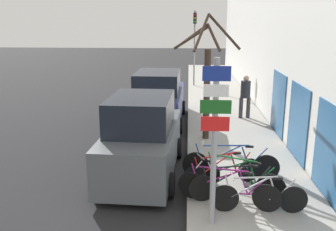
{
  "coord_description": "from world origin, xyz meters",
  "views": [
    {
      "loc": [
        0.99,
        -3.52,
        4.2
      ],
      "look_at": [
        0.44,
        6.57,
        1.56
      ],
      "focal_mm": 40.0,
      "sensor_mm": 36.0,
      "label": 1
    }
  ],
  "objects_px": {
    "bicycle_0": "(259,197)",
    "bicycle_4": "(223,172)",
    "street_tree": "(206,80)",
    "traffic_light": "(195,38)",
    "signpost": "(214,136)",
    "bicycle_2": "(236,185)",
    "parked_car_0": "(142,140)",
    "pedestrian_near": "(245,94)",
    "parked_car_1": "(158,100)",
    "bicycle_1": "(228,189)",
    "bicycle_3": "(239,178)",
    "bicycle_5": "(231,164)"
  },
  "relations": [
    {
      "from": "bicycle_3",
      "to": "bicycle_4",
      "type": "bearing_deg",
      "value": 74.71
    },
    {
      "from": "bicycle_3",
      "to": "traffic_light",
      "type": "distance_m",
      "value": 15.01
    },
    {
      "from": "signpost",
      "to": "bicycle_2",
      "type": "height_order",
      "value": "signpost"
    },
    {
      "from": "bicycle_2",
      "to": "parked_car_0",
      "type": "bearing_deg",
      "value": 47.96
    },
    {
      "from": "bicycle_0",
      "to": "bicycle_2",
      "type": "bearing_deg",
      "value": 38.44
    },
    {
      "from": "pedestrian_near",
      "to": "traffic_light",
      "type": "distance_m",
      "value": 8.22
    },
    {
      "from": "bicycle_2",
      "to": "bicycle_4",
      "type": "bearing_deg",
      "value": 11.31
    },
    {
      "from": "bicycle_5",
      "to": "traffic_light",
      "type": "relative_size",
      "value": 0.55
    },
    {
      "from": "street_tree",
      "to": "bicycle_2",
      "type": "bearing_deg",
      "value": -83.43
    },
    {
      "from": "bicycle_1",
      "to": "pedestrian_near",
      "type": "relative_size",
      "value": 1.24
    },
    {
      "from": "bicycle_4",
      "to": "street_tree",
      "type": "xyz_separation_m",
      "value": [
        -0.28,
        3.77,
        1.69
      ]
    },
    {
      "from": "parked_car_0",
      "to": "street_tree",
      "type": "height_order",
      "value": "street_tree"
    },
    {
      "from": "bicycle_5",
      "to": "street_tree",
      "type": "xyz_separation_m",
      "value": [
        -0.53,
        3.33,
        1.66
      ]
    },
    {
      "from": "pedestrian_near",
      "to": "traffic_light",
      "type": "relative_size",
      "value": 0.4
    },
    {
      "from": "parked_car_1",
      "to": "pedestrian_near",
      "type": "bearing_deg",
      "value": 7.96
    },
    {
      "from": "bicycle_2",
      "to": "street_tree",
      "type": "relative_size",
      "value": 0.51
    },
    {
      "from": "bicycle_4",
      "to": "traffic_light",
      "type": "bearing_deg",
      "value": -19.74
    },
    {
      "from": "bicycle_3",
      "to": "street_tree",
      "type": "relative_size",
      "value": 0.47
    },
    {
      "from": "signpost",
      "to": "bicycle_0",
      "type": "height_order",
      "value": "signpost"
    },
    {
      "from": "bicycle_4",
      "to": "pedestrian_near",
      "type": "distance_m",
      "value": 6.86
    },
    {
      "from": "bicycle_1",
      "to": "bicycle_3",
      "type": "bearing_deg",
      "value": -8.94
    },
    {
      "from": "bicycle_4",
      "to": "bicycle_1",
      "type": "bearing_deg",
      "value": 160.16
    },
    {
      "from": "bicycle_2",
      "to": "street_tree",
      "type": "bearing_deg",
      "value": 0.22
    },
    {
      "from": "bicycle_1",
      "to": "street_tree",
      "type": "height_order",
      "value": "street_tree"
    },
    {
      "from": "signpost",
      "to": "parked_car_1",
      "type": "xyz_separation_m",
      "value": [
        -1.74,
        8.04,
        -1.04
      ]
    },
    {
      "from": "bicycle_0",
      "to": "bicycle_2",
      "type": "distance_m",
      "value": 0.68
    },
    {
      "from": "bicycle_5",
      "to": "signpost",
      "type": "bearing_deg",
      "value": 167.89
    },
    {
      "from": "parked_car_1",
      "to": "parked_car_0",
      "type": "bearing_deg",
      "value": -88.8
    },
    {
      "from": "street_tree",
      "to": "bicycle_1",
      "type": "bearing_deg",
      "value": -86.19
    },
    {
      "from": "bicycle_1",
      "to": "parked_car_0",
      "type": "relative_size",
      "value": 0.51
    },
    {
      "from": "street_tree",
      "to": "traffic_light",
      "type": "xyz_separation_m",
      "value": [
        -0.24,
        10.64,
        0.82
      ]
    },
    {
      "from": "bicycle_3",
      "to": "parked_car_1",
      "type": "distance_m",
      "value": 7.07
    },
    {
      "from": "street_tree",
      "to": "bicycle_3",
      "type": "bearing_deg",
      "value": -81.25
    },
    {
      "from": "bicycle_3",
      "to": "bicycle_1",
      "type": "bearing_deg",
      "value": -177.09
    },
    {
      "from": "parked_car_1",
      "to": "pedestrian_near",
      "type": "distance_m",
      "value": 3.61
    },
    {
      "from": "bicycle_4",
      "to": "traffic_light",
      "type": "relative_size",
      "value": 0.44
    },
    {
      "from": "bicycle_3",
      "to": "street_tree",
      "type": "xyz_separation_m",
      "value": [
        -0.64,
        4.14,
        1.68
      ]
    },
    {
      "from": "signpost",
      "to": "parked_car_1",
      "type": "bearing_deg",
      "value": 102.19
    },
    {
      "from": "signpost",
      "to": "bicycle_3",
      "type": "bearing_deg",
      "value": 63.35
    },
    {
      "from": "parked_car_0",
      "to": "parked_car_1",
      "type": "height_order",
      "value": "parked_car_0"
    },
    {
      "from": "bicycle_4",
      "to": "parked_car_0",
      "type": "bearing_deg",
      "value": 44.18
    },
    {
      "from": "bicycle_0",
      "to": "bicycle_4",
      "type": "distance_m",
      "value": 1.44
    },
    {
      "from": "bicycle_1",
      "to": "bicycle_5",
      "type": "xyz_separation_m",
      "value": [
        0.21,
        1.42,
        0.03
      ]
    },
    {
      "from": "signpost",
      "to": "bicycle_3",
      "type": "distance_m",
      "value": 2.18
    },
    {
      "from": "parked_car_0",
      "to": "pedestrian_near",
      "type": "height_order",
      "value": "parked_car_0"
    },
    {
      "from": "bicycle_5",
      "to": "parked_car_1",
      "type": "relative_size",
      "value": 0.52
    },
    {
      "from": "parked_car_0",
      "to": "street_tree",
      "type": "xyz_separation_m",
      "value": [
        1.83,
        2.84,
        1.21
      ]
    },
    {
      "from": "traffic_light",
      "to": "signpost",
      "type": "bearing_deg",
      "value": -89.42
    },
    {
      "from": "bicycle_2",
      "to": "bicycle_4",
      "type": "height_order",
      "value": "bicycle_2"
    },
    {
      "from": "bicycle_4",
      "to": "traffic_light",
      "type": "xyz_separation_m",
      "value": [
        -0.53,
        14.41,
        2.51
      ]
    }
  ]
}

